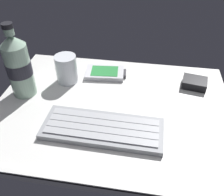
{
  "coord_description": "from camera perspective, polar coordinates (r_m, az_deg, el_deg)",
  "views": [
    {
      "loc": [
        7.89,
        -48.94,
        43.44
      ],
      "look_at": [
        0.0,
        0.0,
        3.0
      ],
      "focal_mm": 38.99,
      "sensor_mm": 36.0,
      "label": 1
    }
  ],
  "objects": [
    {
      "name": "charger_block",
      "position": [
        0.77,
        18.76,
        3.4
      ],
      "size": [
        7.87,
        6.74,
        2.4
      ],
      "primitive_type": "cube",
      "rotation": [
        0.0,
        0.0,
        -0.18
      ],
      "color": "black",
      "rests_on": "ground_plane"
    },
    {
      "name": "keyboard",
      "position": [
        0.59,
        -2.25,
        -7.14
      ],
      "size": [
        29.15,
        11.41,
        1.7
      ],
      "color": "#93969B",
      "rests_on": "ground_plane"
    },
    {
      "name": "handheld_device",
      "position": [
        0.78,
        -1.61,
        5.91
      ],
      "size": [
        13.28,
        8.69,
        1.5
      ],
      "color": "silver",
      "rests_on": "ground_plane"
    },
    {
      "name": "ground_plane",
      "position": [
        0.66,
        -0.03,
        -2.79
      ],
      "size": [
        64.0,
        48.0,
        2.8
      ],
      "color": "silver"
    },
    {
      "name": "water_bottle",
      "position": [
        0.7,
        -21.09,
        7.06
      ],
      "size": [
        6.73,
        6.73,
        20.8
      ],
      "color": "#9EC1A8",
      "rests_on": "ground_plane"
    },
    {
      "name": "juice_cup",
      "position": [
        0.75,
        -10.59,
        6.48
      ],
      "size": [
        6.4,
        6.4,
        8.5
      ],
      "color": "silver",
      "rests_on": "ground_plane"
    }
  ]
}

